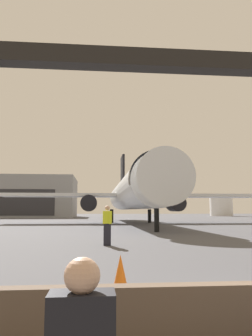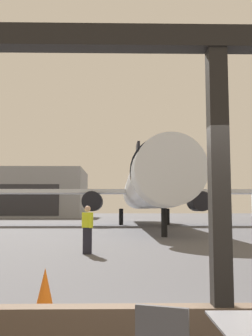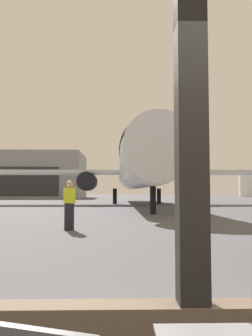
{
  "view_description": "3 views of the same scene",
  "coord_description": "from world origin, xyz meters",
  "px_view_note": "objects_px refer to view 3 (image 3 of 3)",
  "views": [
    {
      "loc": [
        -2.67,
        -4.03,
        1.52
      ],
      "look_at": [
        -0.72,
        17.76,
        4.38
      ],
      "focal_mm": 34.87,
      "sensor_mm": 36.0,
      "label": 1
    },
    {
      "loc": [
        -1.07,
        -4.21,
        1.62
      ],
      "look_at": [
        -0.58,
        21.14,
        4.24
      ],
      "focal_mm": 42.67,
      "sensor_mm": 36.0,
      "label": 2
    },
    {
      "loc": [
        -0.5,
        -2.44,
        1.37
      ],
      "look_at": [
        -0.06,
        16.45,
        2.58
      ],
      "focal_mm": 38.99,
      "sensor_mm": 36.0,
      "label": 3
    }
  ],
  "objects_px": {
    "distant_hangar": "(25,176)",
    "ground_crew_worker": "(69,205)",
    "fuel_storage_tank": "(252,184)",
    "airplane": "(139,168)"
  },
  "relations": [
    {
      "from": "airplane",
      "to": "distant_hangar",
      "type": "height_order",
      "value": "airplane"
    },
    {
      "from": "airplane",
      "to": "fuel_storage_tank",
      "type": "distance_m",
      "value": 60.44
    },
    {
      "from": "fuel_storage_tank",
      "to": "distant_hangar",
      "type": "bearing_deg",
      "value": -168.21
    },
    {
      "from": "airplane",
      "to": "ground_crew_worker",
      "type": "bearing_deg",
      "value": -99.24
    },
    {
      "from": "ground_crew_worker",
      "to": "distant_hangar",
      "type": "height_order",
      "value": "distant_hangar"
    },
    {
      "from": "ground_crew_worker",
      "to": "fuel_storage_tank",
      "type": "relative_size",
      "value": 0.28
    },
    {
      "from": "distant_hangar",
      "to": "ground_crew_worker",
      "type": "bearing_deg",
      "value": -74.45
    },
    {
      "from": "distant_hangar",
      "to": "fuel_storage_tank",
      "type": "xyz_separation_m",
      "value": [
        52.58,
        10.97,
        -1.58
      ]
    },
    {
      "from": "ground_crew_worker",
      "to": "fuel_storage_tank",
      "type": "distance_m",
      "value": 83.04
    },
    {
      "from": "distant_hangar",
      "to": "fuel_storage_tank",
      "type": "distance_m",
      "value": 53.73
    }
  ]
}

